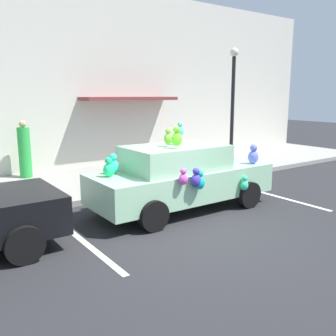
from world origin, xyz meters
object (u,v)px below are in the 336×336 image
at_px(teddy_bear_on_sidewalk, 118,177).
at_px(street_lamp_post, 233,97).
at_px(pedestrian_near_shopfront, 25,151).
at_px(plush_covered_car, 181,176).

height_order(teddy_bear_on_sidewalk, street_lamp_post, street_lamp_post).
bearing_deg(pedestrian_near_shopfront, street_lamp_post, -26.10).
bearing_deg(street_lamp_post, teddy_bear_on_sidewalk, 179.35).
height_order(plush_covered_car, street_lamp_post, street_lamp_post).
bearing_deg(plush_covered_car, pedestrian_near_shopfront, 113.67).
bearing_deg(teddy_bear_on_sidewalk, street_lamp_post, -0.65).
bearing_deg(teddy_bear_on_sidewalk, plush_covered_car, -76.56).
relative_size(teddy_bear_on_sidewalk, pedestrian_near_shopfront, 0.39).
xyz_separation_m(teddy_bear_on_sidewalk, pedestrian_near_shopfront, (-1.70, 2.88, 0.49)).
distance_m(street_lamp_post, pedestrian_near_shopfront, 6.85).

